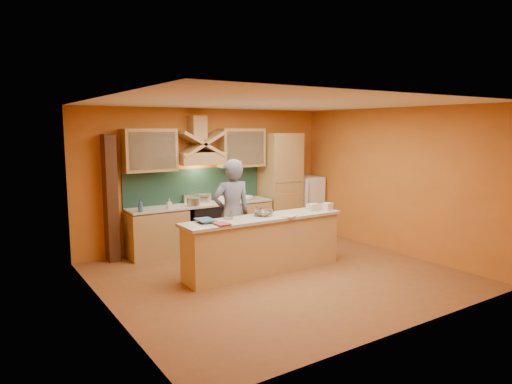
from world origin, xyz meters
TOP-DOWN VIEW (x-y plane):
  - floor at (0.00, 0.00)m, footprint 5.50×5.00m
  - ceiling at (0.00, 0.00)m, footprint 5.50×5.00m
  - wall_back at (0.00, 2.50)m, footprint 5.50×0.02m
  - wall_front at (0.00, -2.50)m, footprint 5.50×0.02m
  - wall_left at (-2.75, 0.00)m, footprint 0.02×5.00m
  - wall_right at (2.75, 0.00)m, footprint 0.02×5.00m
  - base_cabinet_left at (-1.25, 2.20)m, footprint 1.10×0.60m
  - base_cabinet_right at (0.65, 2.20)m, footprint 1.10×0.60m
  - counter_top at (-0.30, 2.20)m, footprint 3.00×0.62m
  - stove at (-0.30, 2.20)m, footprint 0.60×0.58m
  - backsplash at (-0.30, 2.48)m, footprint 3.00×0.03m
  - range_hood at (-0.30, 2.25)m, footprint 0.92×0.50m
  - hood_chimney at (-0.30, 2.35)m, footprint 0.30×0.30m
  - upper_cabinet_left at (-1.30, 2.33)m, footprint 1.00×0.35m
  - upper_cabinet_right at (0.70, 2.33)m, footprint 1.00×0.35m
  - pantry_column at (1.65, 2.20)m, footprint 0.80×0.60m
  - fridge at (2.40, 2.20)m, footprint 0.58×0.60m
  - trim_column_left at (-2.05, 2.35)m, footprint 0.20×0.30m
  - island_body at (-0.10, 0.30)m, footprint 2.80×0.55m
  - island_top at (-0.10, 0.30)m, footprint 2.90×0.62m
  - person at (-0.45, 0.76)m, footprint 0.73×0.52m
  - pot_large at (-0.55, 2.05)m, footprint 0.28×0.28m
  - pot_small at (-0.21, 2.26)m, footprint 0.23×0.23m
  - soap_bottle_a at (-1.07, 1.99)m, footprint 0.10×0.10m
  - soap_bottle_b at (-1.63, 1.99)m, footprint 0.11×0.11m
  - bowl_back at (0.69, 2.11)m, footprint 0.34×0.34m
  - dish_rack at (0.21, 2.30)m, footprint 0.31×0.28m
  - book_lower at (-1.10, 0.12)m, footprint 0.21×0.28m
  - book_upper at (-1.25, 0.44)m, footprint 0.27×0.36m
  - jar_large at (-0.68, 0.46)m, footprint 0.15×0.15m
  - jar_small at (-0.15, 0.40)m, footprint 0.16×0.16m
  - kitchen_scale at (0.01, 0.33)m, footprint 0.12×0.12m
  - mixing_bowl at (-0.06, 0.37)m, footprint 0.38×0.38m
  - cloth at (0.27, 0.08)m, footprint 0.33×0.30m
  - grocery_bag_a at (1.22, 0.21)m, footprint 0.22×0.20m
  - grocery_bag_b at (0.96, 0.29)m, footprint 0.21×0.17m

SIDE VIEW (x-z plane):
  - floor at x=0.00m, z-range -0.01..0.01m
  - base_cabinet_left at x=-1.25m, z-range 0.00..0.86m
  - base_cabinet_right at x=0.65m, z-range 0.00..0.86m
  - island_body at x=-0.10m, z-range 0.00..0.88m
  - stove at x=-0.30m, z-range 0.00..0.90m
  - fridge at x=2.40m, z-range 0.00..1.30m
  - counter_top at x=-0.30m, z-range 0.88..0.92m
  - island_top at x=-0.10m, z-range 0.90..0.95m
  - person at x=-0.45m, z-range 0.00..1.89m
  - cloth at x=0.27m, z-range 0.94..0.96m
  - book_lower at x=-1.10m, z-range 0.94..0.97m
  - bowl_back at x=0.69m, z-range 0.92..1.00m
  - dish_rack at x=0.21m, z-range 0.92..1.01m
  - pot_small at x=-0.21m, z-range 0.90..1.04m
  - pot_large at x=-0.55m, z-range 0.90..1.06m
  - book_upper at x=-1.25m, z-range 0.97..0.99m
  - mixing_bowl at x=-0.06m, z-range 0.95..1.02m
  - kitchen_scale at x=0.01m, z-range 0.94..1.03m
  - grocery_bag_b at x=0.96m, z-range 0.95..1.07m
  - grocery_bag_a at x=1.22m, z-range 0.95..1.07m
  - soap_bottle_a at x=-1.07m, z-range 0.92..1.11m
  - jar_small at x=-0.15m, z-range 0.95..1.10m
  - jar_large at x=-0.68m, z-range 0.94..1.10m
  - soap_bottle_b at x=-1.63m, z-range 0.92..1.15m
  - pantry_column at x=1.65m, z-range 0.00..2.30m
  - trim_column_left at x=-2.05m, z-range 0.00..2.30m
  - backsplash at x=-0.30m, z-range 0.90..1.60m
  - wall_back at x=0.00m, z-range 0.00..2.80m
  - wall_front at x=0.00m, z-range 0.00..2.80m
  - wall_left at x=-2.75m, z-range 0.00..2.80m
  - wall_right at x=2.75m, z-range 0.00..2.80m
  - range_hood at x=-0.30m, z-range 1.70..1.94m
  - upper_cabinet_left at x=-1.30m, z-range 1.60..2.40m
  - upper_cabinet_right at x=0.70m, z-range 1.60..2.40m
  - hood_chimney at x=-0.30m, z-range 2.15..2.65m
  - ceiling at x=0.00m, z-range 2.79..2.80m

